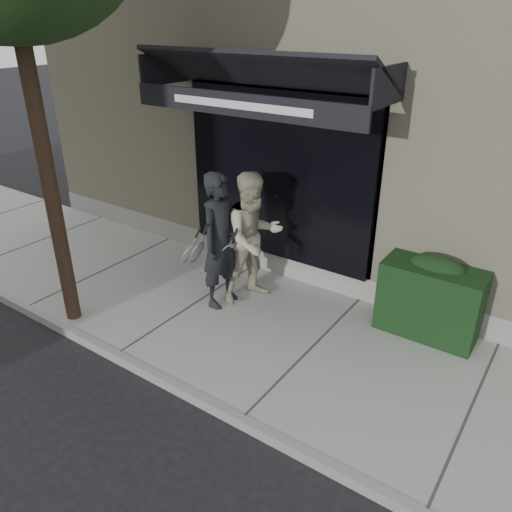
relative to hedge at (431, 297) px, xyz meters
The scene contains 7 objects.
ground 1.79m from the hedge, 131.35° to the right, with size 80.00×80.00×0.00m, color black.
sidewalk 1.77m from the hedge, 131.35° to the right, with size 20.00×3.00×0.12m, color #999994.
curb 3.07m from the hedge, 111.45° to the right, with size 20.00×0.10×0.14m, color gray.
building_facade 4.39m from the hedge, 106.65° to the left, with size 14.30×8.04×5.64m.
hedge is the anchor object (origin of this frame).
pedestrian_front 2.99m from the hedge, 160.36° to the right, with size 0.71×0.88×2.02m.
pedestrian_back 2.59m from the hedge, 166.19° to the right, with size 1.08×1.19×1.98m.
Camera 1 is at (2.46, -4.82, 4.07)m, focal length 35.00 mm.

